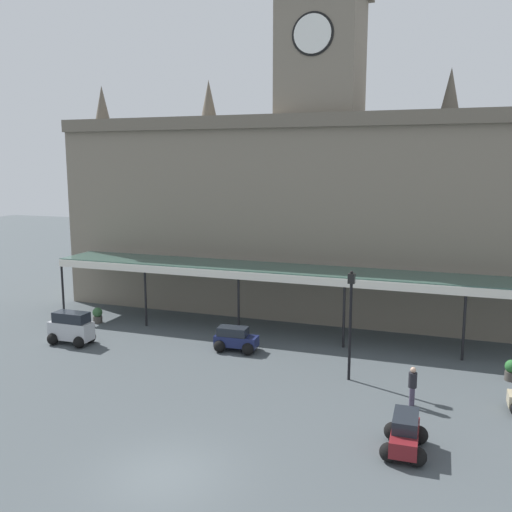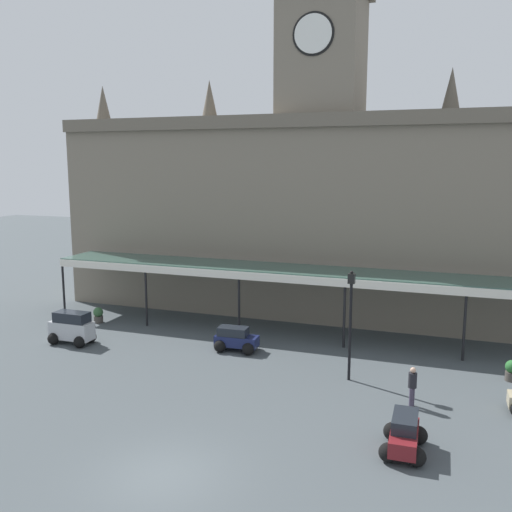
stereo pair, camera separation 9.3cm
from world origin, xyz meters
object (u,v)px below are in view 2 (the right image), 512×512
Objects in this scene: planter_by_canopy at (512,370)px; car_silver_van at (72,329)px; car_navy_estate at (236,340)px; pedestrian_near_entrance at (412,385)px; planter_forecourt_centre at (98,315)px; car_maroon_estate at (404,436)px; victorian_lamppost at (351,313)px.

car_silver_van is at bearing -174.21° from planter_by_canopy.
car_navy_estate is 10.06m from pedestrian_near_entrance.
pedestrian_near_entrance is 5.97m from planter_by_canopy.
pedestrian_near_entrance is at bearing -17.46° from planter_forecourt_centre.
car_maroon_estate reaches higher than planter_by_canopy.
car_silver_van is 15.37m from victorian_lamppost.
pedestrian_near_entrance is (9.23, -4.00, 0.34)m from car_navy_estate.
car_maroon_estate reaches higher than planter_forecourt_centre.
car_maroon_estate is (9.26, -7.80, 0.00)m from car_navy_estate.
planter_forecourt_centre is at bearing 105.31° from car_silver_van.
car_maroon_estate is at bearing -27.11° from planter_forecourt_centre.
car_navy_estate is 0.95× the size of car_silver_van.
pedestrian_near_entrance is (-0.03, 3.80, 0.34)m from car_maroon_estate.
car_navy_estate is 2.39× the size of planter_by_canopy.
car_silver_van reaches higher than planter_forecourt_centre.
victorian_lamppost is (-2.91, 1.99, 2.23)m from pedestrian_near_entrance.
car_navy_estate is 13.29m from planter_by_canopy.
car_maroon_estate is 2.36× the size of planter_forecourt_centre.
car_maroon_estate is at bearing -40.11° from car_navy_estate.
planter_by_canopy is (6.97, 2.37, -2.65)m from victorian_lamppost.
planter_forecourt_centre is (-9.95, 2.04, -0.07)m from car_navy_estate.
planter_by_canopy is at bearing 63.74° from car_maroon_estate.
pedestrian_near_entrance reaches higher than car_navy_estate.
pedestrian_near_entrance is at bearing -23.42° from car_navy_estate.
planter_forecourt_centre is (-19.17, 6.03, -0.42)m from pedestrian_near_entrance.
car_silver_van is 1.44× the size of pedestrian_near_entrance.
planter_by_canopy is (13.28, 0.37, -0.07)m from car_navy_estate.
car_silver_van is 22.27m from planter_by_canopy.
car_maroon_estate is 9.11m from planter_by_canopy.
car_silver_van is 4.07m from planter_forecourt_centre.
planter_by_canopy is at bearing 5.79° from car_silver_van.
victorian_lamppost is at bearing 116.89° from car_maroon_estate.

